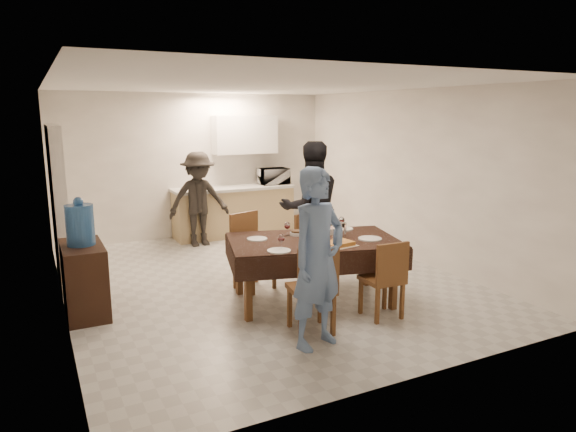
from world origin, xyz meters
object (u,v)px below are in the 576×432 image
object	(u,v)px
console	(84,279)
savoury_tart	(338,244)
water_pitcher	(341,230)
person_far	(311,208)
microwave	(274,176)
water_jug	(80,225)
wine_bottle	(308,226)
dining_table	(314,242)
person_kitchen	(199,199)
person_near	(318,259)

from	to	relation	value
console	savoury_tart	xyz separation A→B (m)	(2.60, -1.20, 0.39)
console	water_pitcher	world-z (taller)	water_pitcher
person_far	microwave	bearing A→B (deg)	-93.76
water_jug	water_pitcher	size ratio (longest dim) A/B	2.51
wine_bottle	person_far	bearing A→B (deg)	59.04
dining_table	wine_bottle	bearing A→B (deg)	149.92
savoury_tart	person_kitchen	size ratio (longest dim) A/B	0.24
dining_table	wine_bottle	world-z (taller)	wine_bottle
console	person_kitchen	bearing A→B (deg)	49.14
microwave	person_kitchen	bearing A→B (deg)	15.52
water_pitcher	water_jug	bearing A→B (deg)	162.93
water_jug	wine_bottle	bearing A→B (deg)	-17.56
dining_table	savoury_tart	distance (m)	0.40
savoury_tart	person_far	bearing A→B (deg)	72.53
water_pitcher	dining_table	bearing A→B (deg)	171.87
savoury_tart	person_kitchen	world-z (taller)	person_kitchen
water_pitcher	wine_bottle	bearing A→B (deg)	165.96
person_far	person_kitchen	world-z (taller)	person_far
savoury_tart	person_far	xyz separation A→B (m)	(0.45, 1.43, 0.14)
console	person_near	bearing A→B (deg)	-43.91
water_jug	person_near	xyz separation A→B (m)	(1.95, -1.87, -0.15)
dining_table	microwave	size ratio (longest dim) A/B	4.03
console	person_far	size ratio (longest dim) A/B	0.47
savoury_tart	person_kitchen	xyz separation A→B (m)	(-0.52, 3.61, 0.01)
dining_table	water_pitcher	bearing A→B (deg)	6.79
savoury_tart	person_near	xyz separation A→B (m)	(-0.65, -0.67, 0.08)
console	dining_table	bearing A→B (deg)	-18.27
person_far	dining_table	bearing A→B (deg)	72.55
console	water_jug	distance (m)	0.63
console	person_near	world-z (taller)	person_near
wine_bottle	water_pitcher	bearing A→B (deg)	-14.04
wine_bottle	person_kitchen	distance (m)	3.20
dining_table	person_kitchen	xyz separation A→B (m)	(-0.42, 3.23, 0.07)
wine_bottle	savoury_tart	size ratio (longest dim) A/B	0.79
dining_table	savoury_tart	world-z (taller)	savoury_tart
microwave	person_near	xyz separation A→B (m)	(-1.75, -4.73, -0.18)
console	savoury_tart	size ratio (longest dim) A/B	2.25
wine_bottle	savoury_tart	distance (m)	0.47
dining_table	person_far	world-z (taller)	person_far
water_pitcher	person_near	xyz separation A→B (m)	(-0.90, -1.00, 0.02)
wine_bottle	savoury_tart	bearing A→B (deg)	-70.77
dining_table	microwave	world-z (taller)	microwave
dining_table	water_jug	world-z (taller)	water_jug
person_far	person_kitchen	xyz separation A→B (m)	(-0.97, 2.18, -0.13)
water_pitcher	person_near	world-z (taller)	person_near
person_near	microwave	bearing A→B (deg)	53.02
wine_bottle	console	bearing A→B (deg)	162.44
dining_table	person_kitchen	distance (m)	3.26
water_jug	wine_bottle	world-z (taller)	water_jug
person_near	person_kitchen	bearing A→B (deg)	71.58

